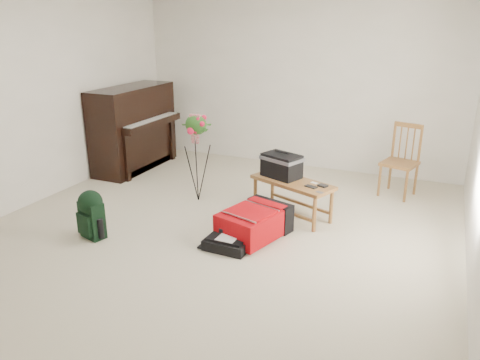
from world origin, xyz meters
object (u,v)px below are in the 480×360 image
at_px(piano, 134,130).
at_px(green_backpack, 91,212).
at_px(flower_stand, 197,158).
at_px(bench, 283,171).
at_px(dining_chair, 400,161).
at_px(black_duffel, 228,242).
at_px(red_suitcase, 256,220).

bearing_deg(piano, green_backpack, -64.98).
distance_m(green_backpack, flower_stand, 1.51).
height_order(piano, bench, piano).
xyz_separation_m(dining_chair, black_duffel, (-1.39, -2.29, -0.39)).
bearing_deg(dining_chair, red_suitcase, -108.18).
xyz_separation_m(black_duffel, flower_stand, (-0.92, 1.03, 0.49)).
xyz_separation_m(piano, bench, (2.68, -0.83, -0.06)).
distance_m(piano, dining_chair, 3.88).
height_order(bench, green_backpack, bench).
bearing_deg(dining_chair, bench, -118.30).
bearing_deg(dining_chair, black_duffel, -106.16).
height_order(dining_chair, flower_stand, flower_stand).
height_order(piano, flower_stand, piano).
distance_m(piano, black_duffel, 3.14).
bearing_deg(flower_stand, black_duffel, -53.90).
distance_m(piano, green_backpack, 2.49).
relative_size(piano, flower_stand, 1.31).
bearing_deg(red_suitcase, green_backpack, -138.11).
distance_m(black_duffel, flower_stand, 1.46).
bearing_deg(piano, red_suitcase, -29.56).
height_order(piano, green_backpack, piano).
xyz_separation_m(black_duffel, green_backpack, (-1.42, -0.37, 0.22)).
distance_m(bench, red_suitcase, 0.75).
xyz_separation_m(dining_chair, green_backpack, (-2.81, -2.65, -0.17)).
xyz_separation_m(piano, flower_stand, (1.55, -0.84, -0.04)).
bearing_deg(piano, black_duffel, -37.18).
bearing_deg(bench, green_backpack, -117.99).
bearing_deg(flower_stand, red_suitcase, -36.68).
bearing_deg(green_backpack, bench, 56.42).
xyz_separation_m(bench, flower_stand, (-1.13, -0.01, 0.02)).
relative_size(black_duffel, green_backpack, 0.86).
relative_size(red_suitcase, green_backpack, 1.64).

